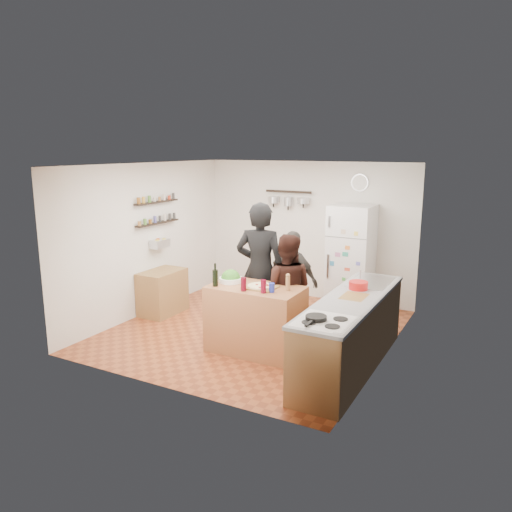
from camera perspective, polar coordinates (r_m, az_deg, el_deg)
The scene contains 26 objects.
room_shell at distance 7.69m, azimuth 1.02°, elevation 1.13°, with size 4.20×4.20×4.20m.
prep_island at distance 6.84m, azimuth -0.04°, elevation -7.22°, with size 1.25×0.72×0.91m, color #A5683C.
pizza_board at distance 6.64m, azimuth 0.49°, elevation -3.60°, with size 0.42×0.34×0.02m, color olive.
pizza at distance 6.64m, azimuth 0.49°, elevation -3.44°, with size 0.34×0.34×0.02m, color beige.
salad_bowl at distance 6.93m, azimuth -2.90°, elevation -2.74°, with size 0.32×0.32×0.06m, color white.
wine_bottle at distance 6.73m, azimuth -4.68°, elevation -2.52°, with size 0.07×0.07×0.22m, color black.
wine_glass_near at distance 6.49m, azimuth -1.43°, elevation -3.24°, with size 0.07×0.07×0.18m, color #4F0614.
wine_glass_far at distance 6.41m, azimuth 0.85°, elevation -3.49°, with size 0.07×0.07×0.17m, color #5A071A.
pepper_mill at distance 6.52m, azimuth 3.66°, elevation -3.18°, with size 0.06×0.06×0.18m, color #986B40.
salt_canister at distance 6.45m, azimuth 1.81°, elevation -3.64°, with size 0.07×0.07×0.12m, color #1C289C.
person_left at distance 7.25m, azimuth 0.48°, elevation -1.62°, with size 0.73×0.48×1.99m, color black.
person_center at distance 7.03m, azimuth 3.45°, elevation -3.83°, with size 0.77×0.60×1.58m, color black.
person_back at distance 7.61m, azimuth 4.19°, elevation -2.80°, with size 0.89×0.37×1.52m, color #322F2C.
counter_run at distance 6.45m, azimuth 10.76°, elevation -8.72°, with size 0.63×2.63×0.90m, color #9E7042.
stove_top at distance 5.44m, azimuth 7.88°, elevation -7.47°, with size 0.60×0.62×0.02m, color white.
skillet at distance 5.46m, azimuth 6.88°, elevation -7.02°, with size 0.23×0.23×0.04m, color black.
sink at distance 7.08m, azimuth 13.00°, elevation -2.94°, with size 0.50×0.80×0.03m, color silver.
cutting_board at distance 6.37m, azimuth 11.13°, elevation -4.63°, with size 0.30×0.40×0.02m, color olive.
red_bowl at distance 6.68m, azimuth 11.62°, elevation -3.30°, with size 0.25×0.25×0.10m, color red.
fridge at distance 8.64m, azimuth 10.79°, elevation -0.20°, with size 0.70×0.68×1.80m, color white.
wall_clock at distance 8.78m, azimuth 11.78°, elevation 8.21°, with size 0.30×0.30×0.03m, color silver.
spice_shelf_lower at distance 8.54m, azimuth -11.18°, elevation 3.73°, with size 0.12×1.00×0.03m, color black.
spice_shelf_upper at distance 8.50m, azimuth -11.28°, elevation 6.07°, with size 0.12×1.00×0.03m, color black.
produce_basket at distance 8.58m, azimuth -10.93°, elevation 1.41°, with size 0.18×0.35×0.14m, color silver.
side_table at distance 8.53m, azimuth -10.63°, elevation -4.07°, with size 0.50×0.80×0.73m, color #A47A44.
pot_rack at distance 9.18m, azimuth 3.72°, elevation 7.35°, with size 0.90×0.04×0.04m, color black.
Camera 1 is at (3.45, -6.32, 2.74)m, focal length 35.00 mm.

